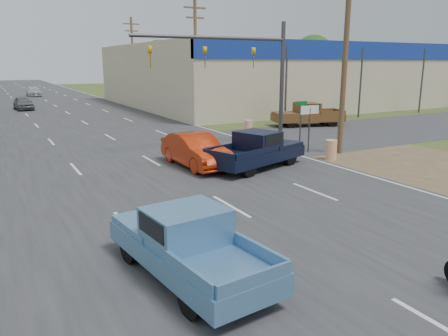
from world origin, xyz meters
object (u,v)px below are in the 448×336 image
distant_car_grey (23,103)px  distant_car_silver (34,91)px  brown_pickup (306,114)px  blue_pickup (186,242)px  navy_pickup (258,149)px  red_convertible (196,151)px

distant_car_grey → distant_car_silver: size_ratio=0.85×
brown_pickup → blue_pickup: bearing=151.5°
blue_pickup → navy_pickup: 10.76m
red_convertible → brown_pickup: 15.44m
distant_car_silver → red_convertible: bearing=-86.2°
navy_pickup → distant_car_silver: (-4.37, 52.36, -0.18)m
red_convertible → blue_pickup: (-4.71, -9.57, 0.04)m
brown_pickup → distant_car_silver: 45.25m
distant_car_grey → distant_car_silver: 19.84m
red_convertible → distant_car_grey: red_convertible is taller
red_convertible → distant_car_silver: bearing=90.4°
distant_car_grey → red_convertible: bearing=-85.9°
blue_pickup → distant_car_silver: blue_pickup is taller
brown_pickup → distant_car_silver: bearing=36.1°
navy_pickup → distant_car_silver: size_ratio=1.17×
red_convertible → distant_car_silver: size_ratio=0.99×
distant_car_grey → navy_pickup: bearing=-82.2°
brown_pickup → distant_car_silver: size_ratio=1.22×
red_convertible → navy_pickup: size_ratio=0.85×
red_convertible → distant_car_silver: red_convertible is taller
navy_pickup → distant_car_grey: 33.54m
navy_pickup → distant_car_grey: bearing=174.0°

